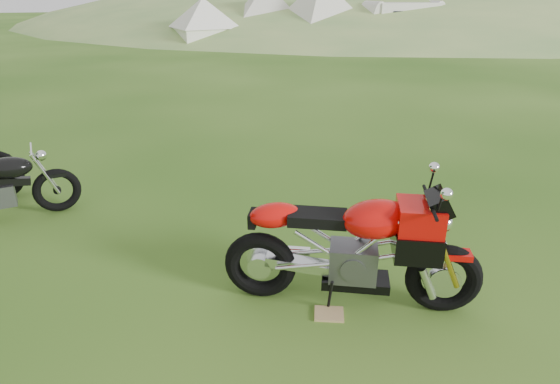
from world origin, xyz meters
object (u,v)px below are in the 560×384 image
object	(u,v)px
tent_mid	(266,13)
tent_left	(204,20)
tent_right	(320,13)
caravan	(402,22)
plywood_board	(329,314)
sport_motorcycle	(352,240)

from	to	relation	value
tent_mid	tent_left	bearing A→B (deg)	-154.43
tent_right	caravan	world-z (taller)	tent_right
plywood_board	tent_left	world-z (taller)	tent_left
plywood_board	tent_mid	xyz separation A→B (m)	(4.69, 23.74, 1.41)
tent_right	caravan	xyz separation A→B (m)	(4.18, -1.12, -0.46)
plywood_board	tent_left	xyz separation A→B (m)	(1.12, 22.07, 1.19)
tent_left	tent_mid	distance (m)	3.95
tent_left	tent_right	size ratio (longest dim) A/B	0.82
plywood_board	tent_mid	bearing A→B (deg)	78.82
sport_motorcycle	plywood_board	world-z (taller)	sport_motorcycle
tent_right	caravan	distance (m)	4.35
tent_left	tent_mid	xyz separation A→B (m)	(3.58, 1.68, 0.22)
sport_motorcycle	plywood_board	bearing A→B (deg)	-126.87
sport_motorcycle	tent_left	distance (m)	21.95
plywood_board	tent_mid	world-z (taller)	tent_mid
sport_motorcycle	caravan	distance (m)	23.38
sport_motorcycle	tent_mid	xyz separation A→B (m)	(4.46, 23.60, 0.76)
tent_left	tent_right	bearing A→B (deg)	-16.19
sport_motorcycle	tent_mid	distance (m)	24.03
caravan	tent_right	bearing A→B (deg)	160.84
sport_motorcycle	tent_left	bearing A→B (deg)	109.40
tent_left	caravan	xyz separation A→B (m)	(10.26, -1.37, -0.19)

